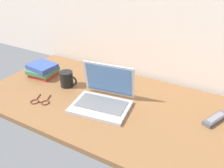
% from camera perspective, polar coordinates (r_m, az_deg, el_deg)
% --- Properties ---
extents(desk, '(1.60, 0.76, 0.03)m').
position_cam_1_polar(desk, '(1.33, 1.03, -5.33)').
color(desk, brown).
rests_on(desk, ground).
extents(laptop, '(0.34, 0.30, 0.22)m').
position_cam_1_polar(laptop, '(1.30, -2.11, -3.20)').
color(laptop, '#B2B5BA').
rests_on(laptop, desk).
extents(coffee_mug, '(0.12, 0.08, 0.10)m').
position_cam_1_polar(coffee_mug, '(1.50, -10.91, 1.23)').
color(coffee_mug, black).
rests_on(coffee_mug, desk).
extents(remote_control_near, '(0.11, 0.16, 0.02)m').
position_cam_1_polar(remote_control_near, '(1.30, 23.85, -7.77)').
color(remote_control_near, '#4C4C51').
rests_on(remote_control_near, desk).
extents(eyeglasses, '(0.12, 0.13, 0.01)m').
position_cam_1_polar(eyeglasses, '(1.40, -17.08, -4.13)').
color(eyeglasses, '#591E19').
rests_on(eyeglasses, desk).
extents(book_stack, '(0.19, 0.17, 0.09)m').
position_cam_1_polar(book_stack, '(1.67, -16.52, 3.32)').
color(book_stack, '#B23333').
rests_on(book_stack, desk).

